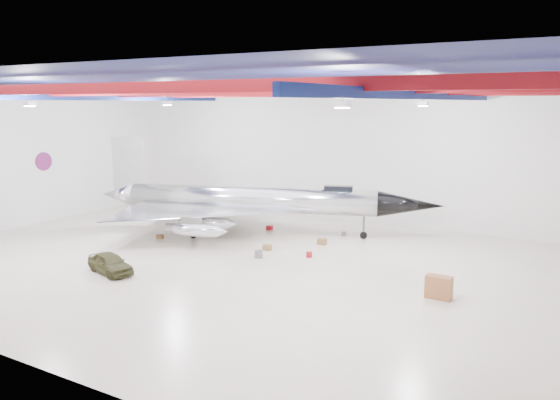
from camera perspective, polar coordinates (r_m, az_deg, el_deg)
The scene contains 17 objects.
floor at distance 34.38m, azimuth -5.22°, elevation -6.38°, with size 40.00×40.00×0.00m, color #C2B19A.
wall_back at distance 46.21m, azimuth 5.47°, elevation 4.83°, with size 40.00×40.00×0.00m, color silver.
wall_left at distance 47.62m, azimuth -25.47°, elevation 4.05°, with size 30.00×30.00×0.00m, color silver.
ceiling at distance 32.98m, azimuth -5.54°, elevation 12.26°, with size 40.00×40.00×0.00m, color #0A0F38.
ceiling_structure at distance 32.96m, azimuth -5.52°, elevation 11.09°, with size 39.50×29.50×1.08m.
wall_roundel at distance 48.78m, azimuth -23.46°, elevation 3.72°, with size 1.50×1.50×0.10m, color #B21414.
jet_aircraft at distance 40.92m, azimuth -3.12°, elevation -0.29°, with size 25.41×18.92×7.15m.
jeep at distance 33.25m, azimuth -17.32°, elevation -6.32°, with size 1.41×3.51×1.20m, color #3C3A1E.
desk at distance 28.95m, azimuth 16.26°, elevation -8.74°, with size 1.29×0.64×1.18m, color brown.
crate_ply at distance 40.65m, azimuth -12.44°, elevation -3.75°, with size 0.44×0.36×0.31m, color olive.
toolbox_red at distance 42.44m, azimuth -1.11°, elevation -2.92°, with size 0.45×0.36×0.32m, color maroon.
engine_drum at distance 34.96m, azimuth -2.25°, elevation -5.68°, with size 0.51×0.51×0.45m, color #59595B.
parts_bin at distance 38.21m, azimuth 4.41°, elevation -4.35°, with size 0.59×0.47×0.41m, color olive.
crate_small at distance 42.41m, azimuth -9.11°, elevation -3.11°, with size 0.35×0.28×0.24m, color #59595B.
tool_chest at distance 35.10m, azimuth 3.06°, elevation -5.71°, with size 0.38×0.38×0.35m, color maroon.
oil_barrel at distance 36.70m, azimuth -1.35°, elevation -4.97°, with size 0.54×0.43×0.37m, color olive.
spares_box at distance 40.83m, azimuth 6.69°, elevation -3.52°, with size 0.34×0.34×0.31m, color #59595B.
Camera 1 is at (19.09, -26.86, 9.78)m, focal length 35.00 mm.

